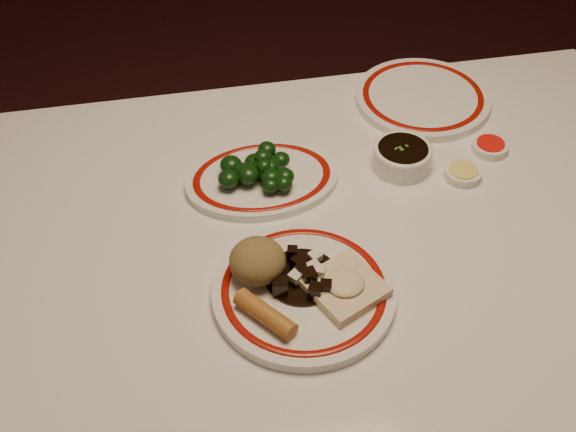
% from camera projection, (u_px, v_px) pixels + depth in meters
% --- Properties ---
extents(dining_table, '(1.20, 0.90, 0.75)m').
position_uv_depth(dining_table, '(355.00, 274.00, 1.22)').
color(dining_table, white).
rests_on(dining_table, ground).
extents(main_plate, '(0.32, 0.32, 0.02)m').
position_uv_depth(main_plate, '(304.00, 292.00, 1.06)').
color(main_plate, white).
rests_on(main_plate, dining_table).
extents(rice_mound, '(0.08, 0.08, 0.06)m').
position_uv_depth(rice_mound, '(257.00, 261.00, 1.05)').
color(rice_mound, olive).
rests_on(rice_mound, main_plate).
extents(spring_roll, '(0.08, 0.09, 0.03)m').
position_uv_depth(spring_roll, '(265.00, 314.00, 1.00)').
color(spring_roll, '#AE6E2A').
rests_on(spring_roll, main_plate).
extents(fried_wonton, '(0.13, 0.13, 0.03)m').
position_uv_depth(fried_wonton, '(345.00, 286.00, 1.04)').
color(fried_wonton, beige).
rests_on(fried_wonton, main_plate).
extents(stirfry_heap, '(0.11, 0.11, 0.03)m').
position_uv_depth(stirfry_heap, '(302.00, 275.00, 1.06)').
color(stirfry_heap, black).
rests_on(stirfry_heap, main_plate).
extents(broccoli_plate, '(0.27, 0.24, 0.02)m').
position_uv_depth(broccoli_plate, '(262.00, 179.00, 1.24)').
color(broccoli_plate, white).
rests_on(broccoli_plate, dining_table).
extents(broccoli_pile, '(0.13, 0.10, 0.05)m').
position_uv_depth(broccoli_pile, '(261.00, 169.00, 1.21)').
color(broccoli_pile, '#23471C').
rests_on(broccoli_pile, broccoli_plate).
extents(soy_bowl, '(0.10, 0.10, 0.04)m').
position_uv_depth(soy_bowl, '(402.00, 157.00, 1.26)').
color(soy_bowl, white).
rests_on(soy_bowl, dining_table).
extents(sweet_sour_dish, '(0.06, 0.06, 0.02)m').
position_uv_depth(sweet_sour_dish, '(490.00, 147.00, 1.30)').
color(sweet_sour_dish, white).
rests_on(sweet_sour_dish, dining_table).
extents(mustard_dish, '(0.06, 0.06, 0.02)m').
position_uv_depth(mustard_dish, '(463.00, 173.00, 1.25)').
color(mustard_dish, white).
rests_on(mustard_dish, dining_table).
extents(far_plate, '(0.28, 0.28, 0.02)m').
position_uv_depth(far_plate, '(422.00, 98.00, 1.41)').
color(far_plate, white).
rests_on(far_plate, dining_table).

